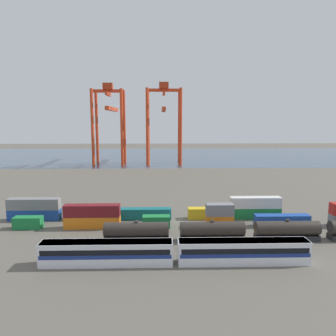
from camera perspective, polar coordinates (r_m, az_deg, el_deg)
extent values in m
plane|color=#5B564C|center=(114.86, 0.36, -3.26)|extent=(420.00, 420.00, 0.00)
cube|color=#384C60|center=(211.41, -0.48, 2.16)|extent=(400.00, 110.00, 0.01)
cube|color=silver|center=(55.15, -10.81, -14.60)|extent=(21.53, 3.10, 3.90)
cube|color=navy|center=(55.19, -10.81, -14.69)|extent=(21.10, 3.14, 0.64)
cube|color=black|center=(54.89, -10.83, -13.94)|extent=(20.67, 3.13, 0.90)
cube|color=slate|center=(54.48, -10.87, -12.88)|extent=(21.32, 2.85, 0.36)
cube|color=silver|center=(56.15, 13.18, -14.24)|extent=(21.53, 3.10, 3.90)
cube|color=navy|center=(56.18, 13.18, -14.33)|extent=(21.10, 3.14, 0.64)
cube|color=black|center=(55.89, 13.21, -13.60)|extent=(20.67, 3.13, 0.90)
cube|color=slate|center=(55.49, 13.25, -12.56)|extent=(21.32, 2.85, 0.36)
cube|color=#232326|center=(64.28, -5.60, -12.40)|extent=(12.48, 2.50, 1.10)
cylinder|color=#2D2823|center=(63.62, -5.63, -10.78)|extent=(12.48, 2.76, 2.76)
cylinder|color=#2D2823|center=(63.12, -5.65, -9.44)|extent=(0.70, 0.70, 0.36)
cube|color=#232326|center=(64.92, 7.82, -12.23)|extent=(12.48, 2.50, 1.10)
cylinder|color=#2D2823|center=(64.26, 7.86, -10.62)|extent=(12.48, 2.76, 2.76)
cylinder|color=#2D2823|center=(63.77, 7.89, -9.30)|extent=(0.70, 0.70, 0.36)
cube|color=#232326|center=(68.79, 20.31, -11.48)|extent=(12.48, 2.50, 1.10)
cylinder|color=#2D2823|center=(68.18, 20.39, -9.96)|extent=(12.48, 2.76, 2.76)
cylinder|color=#2D2823|center=(67.71, 20.46, -8.70)|extent=(0.70, 0.70, 0.36)
cube|color=#197538|center=(77.34, -23.58, -8.86)|extent=(6.04, 2.44, 2.60)
cube|color=orange|center=(73.28, -13.25, -9.31)|extent=(12.10, 2.44, 2.60)
cube|color=maroon|center=(72.54, -13.32, -7.36)|extent=(12.10, 2.44, 2.60)
cube|color=#197538|center=(71.77, -2.10, -9.47)|extent=(6.04, 2.44, 2.60)
cube|color=orange|center=(72.96, 9.11, -9.27)|extent=(6.04, 2.44, 2.60)
cube|color=slate|center=(72.21, 9.16, -7.31)|extent=(6.04, 2.44, 2.60)
cube|color=#1C4299|center=(76.72, 19.56, -8.77)|extent=(12.10, 2.44, 2.60)
cube|color=#1C4299|center=(83.06, -22.59, -7.62)|extent=(12.10, 2.44, 2.60)
cube|color=slate|center=(82.40, -22.69, -5.88)|extent=(12.10, 2.44, 2.60)
cube|color=gold|center=(79.30, -13.60, -7.95)|extent=(12.10, 2.44, 2.60)
cube|color=#146066|center=(77.63, -3.97, -8.09)|extent=(12.10, 2.44, 2.60)
cube|color=gold|center=(78.16, 5.81, -7.99)|extent=(6.04, 2.44, 2.60)
cube|color=#197538|center=(80.86, 15.18, -7.69)|extent=(12.10, 2.44, 2.60)
cube|color=silver|center=(80.19, 15.26, -5.90)|extent=(12.10, 2.44, 2.60)
cylinder|color=red|center=(167.55, -13.26, 6.94)|extent=(1.50, 1.50, 38.98)
cylinder|color=red|center=(165.19, -8.19, 7.06)|extent=(1.50, 1.50, 38.98)
cylinder|color=red|center=(178.73, -12.52, 7.05)|extent=(1.50, 1.50, 38.98)
cylinder|color=red|center=(176.51, -7.76, 7.16)|extent=(1.50, 1.50, 38.98)
cube|color=red|center=(172.42, -10.61, 13.28)|extent=(16.40, 1.20, 1.60)
cube|color=red|center=(172.29, -10.59, 12.75)|extent=(1.20, 13.00, 1.60)
cube|color=red|center=(184.93, -9.88, 10.26)|extent=(2.00, 37.66, 2.00)
cube|color=#9F2C14|center=(172.64, -10.63, 14.08)|extent=(4.80, 4.00, 3.20)
cylinder|color=red|center=(164.42, -3.68, 7.21)|extent=(1.50, 1.50, 39.46)
cylinder|color=red|center=(164.65, 2.26, 7.22)|extent=(1.50, 1.50, 39.46)
cylinder|color=red|center=(175.34, -3.55, 7.29)|extent=(1.50, 1.50, 39.46)
cylinder|color=red|center=(175.55, 2.03, 7.30)|extent=(1.50, 1.50, 39.46)
cube|color=red|center=(170.42, -0.75, 13.64)|extent=(18.52, 1.20, 1.60)
cube|color=red|center=(170.28, -0.75, 13.11)|extent=(1.20, 12.53, 1.60)
cube|color=red|center=(181.91, -0.79, 10.32)|extent=(2.00, 34.52, 2.00)
cube|color=#9F2C14|center=(170.65, -0.75, 14.45)|extent=(4.80, 4.00, 3.20)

